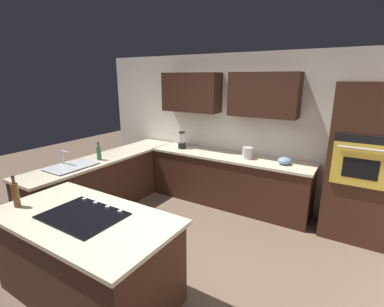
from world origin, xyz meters
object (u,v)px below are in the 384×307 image
(blender, at_px, (182,141))
(kettle, at_px, (248,153))
(dish_soap_bottle, at_px, (99,153))
(oil_bottle, at_px, (16,194))
(wall_oven, at_px, (361,164))
(mixing_bowl, at_px, (284,161))
(cooktop, at_px, (83,215))
(sink_unit, at_px, (71,166))

(blender, bearing_deg, kettle, 180.00)
(blender, bearing_deg, dish_soap_bottle, 61.74)
(dish_soap_bottle, xyz_separation_m, oil_bottle, (-0.64, 1.61, 0.02))
(kettle, bearing_deg, wall_oven, -179.83)
(blender, xyz_separation_m, mixing_bowl, (-1.90, 0.00, -0.08))
(wall_oven, bearing_deg, kettle, 0.17)
(cooktop, height_order, mixing_bowl, mixing_bowl)
(sink_unit, relative_size, kettle, 3.69)
(blender, bearing_deg, mixing_bowl, 180.00)
(blender, bearing_deg, sink_unit, 66.84)
(dish_soap_bottle, bearing_deg, mixing_bowl, -152.92)
(wall_oven, xyz_separation_m, oil_bottle, (2.98, 2.95, -0.04))
(cooktop, distance_m, kettle, 2.80)
(wall_oven, bearing_deg, oil_bottle, 44.77)
(cooktop, height_order, oil_bottle, oil_bottle)
(mixing_bowl, height_order, oil_bottle, oil_bottle)
(kettle, height_order, oil_bottle, oil_bottle)
(oil_bottle, bearing_deg, mixing_bowl, -123.85)
(mixing_bowl, bearing_deg, sink_unit, 34.19)
(kettle, distance_m, dish_soap_bottle, 2.42)
(blender, distance_m, oil_bottle, 2.95)
(cooktop, xyz_separation_m, dish_soap_bottle, (1.39, -1.38, 0.11))
(mixing_bowl, distance_m, dish_soap_bottle, 2.94)
(wall_oven, relative_size, sink_unit, 3.07)
(wall_oven, height_order, mixing_bowl, wall_oven)
(blender, height_order, oil_bottle, oil_bottle)
(mixing_bowl, xyz_separation_m, kettle, (0.60, 0.00, 0.04))
(sink_unit, bearing_deg, wall_oven, -153.62)
(sink_unit, distance_m, blender, 1.98)
(wall_oven, relative_size, cooktop, 2.83)
(cooktop, relative_size, blender, 2.37)
(cooktop, relative_size, oil_bottle, 2.26)
(sink_unit, bearing_deg, oil_bottle, 121.78)
(cooktop, bearing_deg, wall_oven, -129.24)
(sink_unit, distance_m, oil_bottle, 1.33)
(wall_oven, xyz_separation_m, kettle, (1.60, 0.00, -0.08))
(wall_oven, height_order, dish_soap_bottle, wall_oven)
(kettle, height_order, dish_soap_bottle, dish_soap_bottle)
(cooktop, bearing_deg, sink_unit, -31.92)
(blender, bearing_deg, cooktop, 103.86)
(dish_soap_bottle, bearing_deg, sink_unit, 83.05)
(dish_soap_bottle, bearing_deg, blender, -118.26)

